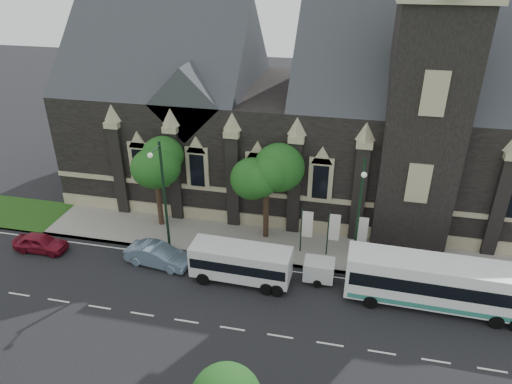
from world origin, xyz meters
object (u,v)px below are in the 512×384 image
(tree_walk_right, at_px, (270,172))
(street_lamp_near, at_px, (359,213))
(tree_walk_left, at_px, (159,162))
(box_trailer, at_px, (319,270))
(shuttle_bus, at_px, (241,262))
(sedan, at_px, (158,255))
(banner_flag_center, at_px, (332,230))
(car_far_red, at_px, (41,243))
(banner_flag_left, at_px, (305,227))
(tour_coach, at_px, (439,283))
(street_lamp_mid, at_px, (163,192))
(banner_flag_right, at_px, (360,233))

(tree_walk_right, bearing_deg, street_lamp_near, -28.06)
(tree_walk_left, bearing_deg, box_trailer, -19.56)
(shuttle_bus, relative_size, sedan, 1.44)
(banner_flag_center, distance_m, car_far_red, 22.34)
(box_trailer, bearing_deg, banner_flag_left, 115.15)
(street_lamp_near, bearing_deg, shuttle_bus, -163.00)
(street_lamp_near, relative_size, shuttle_bus, 1.28)
(tree_walk_right, bearing_deg, banner_flag_left, -29.10)
(banner_flag_center, bearing_deg, tree_walk_right, 161.36)
(tree_walk_right, relative_size, banner_flag_left, 1.95)
(banner_flag_left, relative_size, sedan, 0.82)
(tree_walk_right, height_order, tour_coach, tree_walk_right)
(tour_coach, xyz_separation_m, sedan, (-19.49, 0.37, -1.06))
(street_lamp_near, height_order, banner_flag_center, street_lamp_near)
(street_lamp_mid, bearing_deg, banner_flag_right, 7.60)
(banner_flag_center, bearing_deg, street_lamp_near, -48.07)
(street_lamp_mid, distance_m, shuttle_bus, 7.67)
(street_lamp_near, height_order, box_trailer, street_lamp_near)
(banner_flag_right, height_order, car_far_red, banner_flag_right)
(tree_walk_left, relative_size, shuttle_bus, 1.09)
(tree_walk_left, distance_m, banner_flag_center, 14.58)
(tree_walk_left, bearing_deg, tour_coach, -15.31)
(tree_walk_left, bearing_deg, car_far_red, -143.87)
(street_lamp_mid, relative_size, tour_coach, 0.77)
(street_lamp_near, relative_size, banner_flag_center, 2.25)
(box_trailer, relative_size, sedan, 0.62)
(tree_walk_left, height_order, street_lamp_mid, street_lamp_mid)
(tour_coach, height_order, sedan, tour_coach)
(shuttle_bus, bearing_deg, banner_flag_center, 37.23)
(box_trailer, distance_m, sedan, 11.79)
(tour_coach, bearing_deg, car_far_red, -178.56)
(street_lamp_mid, bearing_deg, street_lamp_near, 0.00)
(banner_flag_right, relative_size, sedan, 0.82)
(tree_walk_left, height_order, banner_flag_center, tree_walk_left)
(banner_flag_left, bearing_deg, box_trailer, -65.24)
(tree_walk_right, distance_m, street_lamp_near, 7.72)
(tree_walk_right, distance_m, banner_flag_left, 4.92)
(banner_flag_left, bearing_deg, banner_flag_center, 0.00)
(tree_walk_left, xyz_separation_m, box_trailer, (13.51, -4.80, -4.82))
(banner_flag_right, distance_m, shuttle_bus, 9.00)
(banner_flag_center, relative_size, sedan, 0.82)
(street_lamp_mid, relative_size, sedan, 1.85)
(tour_coach, xyz_separation_m, car_far_red, (-29.06, 0.09, -1.15))
(banner_flag_right, bearing_deg, street_lamp_near, -98.56)
(banner_flag_left, xyz_separation_m, shuttle_bus, (-3.89, -4.23, -0.82))
(tree_walk_left, xyz_separation_m, tour_coach, (21.23, -5.81, -3.87))
(street_lamp_mid, height_order, car_far_red, street_lamp_mid)
(banner_flag_center, distance_m, box_trailer, 3.48)
(banner_flag_left, relative_size, tour_coach, 0.34)
(banner_flag_center, xyz_separation_m, shuttle_bus, (-5.89, -4.23, -0.82))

